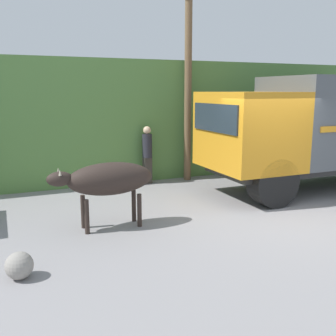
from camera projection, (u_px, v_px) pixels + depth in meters
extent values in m
plane|color=gray|center=(281.00, 214.00, 8.62)|extent=(60.00, 60.00, 0.00)
cube|color=#568442|center=(159.00, 115.00, 14.72)|extent=(32.00, 5.91, 3.55)
cube|color=#2D2D2D|center=(315.00, 165.00, 10.75)|extent=(5.83, 1.86, 0.18)
cube|color=orange|center=(249.00, 131.00, 9.69)|extent=(1.90, 2.33, 1.88)
cube|color=#232D38|center=(215.00, 118.00, 9.25)|extent=(0.04, 1.98, 0.66)
cylinder|color=black|center=(273.00, 182.00, 9.13)|extent=(1.16, 0.51, 1.16)
ellipsoid|color=#2D231E|center=(111.00, 179.00, 7.62)|extent=(1.69, 0.64, 0.64)
ellipsoid|color=#2D231E|center=(60.00, 179.00, 7.24)|extent=(0.48, 0.28, 0.28)
cone|color=#B7AD93|center=(60.00, 173.00, 7.11)|extent=(0.06, 0.06, 0.11)
cone|color=#B7AD93|center=(58.00, 170.00, 7.31)|extent=(0.06, 0.06, 0.11)
cylinder|color=#2D231E|center=(87.00, 217.00, 7.39)|extent=(0.09, 0.09, 0.67)
cylinder|color=#2D231E|center=(83.00, 212.00, 7.71)|extent=(0.09, 0.09, 0.67)
cylinder|color=#2D231E|center=(139.00, 210.00, 7.79)|extent=(0.09, 0.09, 0.67)
cylinder|color=#2D231E|center=(134.00, 206.00, 8.11)|extent=(0.09, 0.09, 0.67)
cube|color=#38332D|center=(147.00, 171.00, 11.40)|extent=(0.26, 0.20, 0.77)
cylinder|color=#26262D|center=(147.00, 146.00, 11.25)|extent=(0.33, 0.33, 0.67)
sphere|color=#DBB28E|center=(147.00, 130.00, 11.17)|extent=(0.22, 0.22, 0.22)
cylinder|color=brown|center=(188.00, 72.00, 11.37)|extent=(0.21, 0.21, 6.37)
sphere|color=gray|center=(19.00, 266.00, 5.64)|extent=(0.40, 0.40, 0.40)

